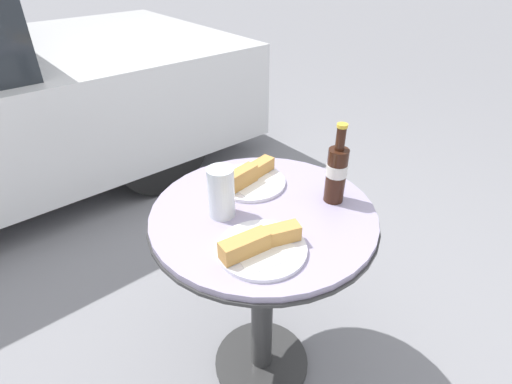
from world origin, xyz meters
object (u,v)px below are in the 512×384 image
bistro_table (263,257)px  cola_bottle_left (336,172)px  lunch_plate_near (261,245)px  lunch_plate_far (249,178)px  drinking_glass (221,194)px

bistro_table → cola_bottle_left: bearing=-24.6°
lunch_plate_near → lunch_plate_far: 0.33m
bistro_table → drinking_glass: drinking_glass is taller
lunch_plate_near → cola_bottle_left: bearing=6.5°
lunch_plate_near → lunch_plate_far: (0.18, 0.27, 0.00)m
bistro_table → lunch_plate_near: bearing=-133.0°
lunch_plate_far → bistro_table: bearing=-114.1°
bistro_table → drinking_glass: 0.28m
cola_bottle_left → lunch_plate_far: 0.29m
cola_bottle_left → drinking_glass: size_ratio=1.65×
bistro_table → lunch_plate_far: (0.06, 0.14, 0.20)m
lunch_plate_near → drinking_glass: bearing=84.5°
bistro_table → cola_bottle_left: cola_bottle_left is taller
bistro_table → cola_bottle_left: (0.20, -0.09, 0.28)m
drinking_glass → lunch_plate_near: drinking_glass is taller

